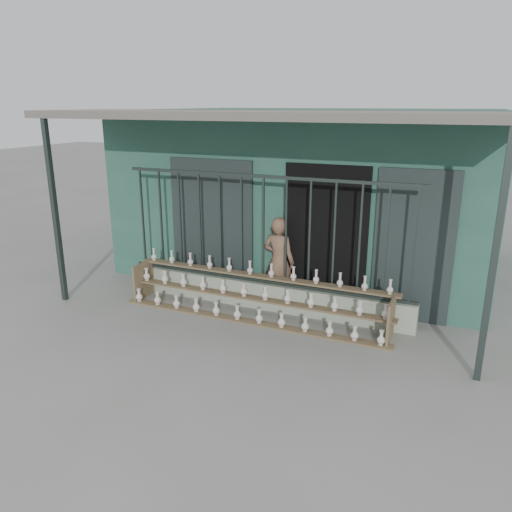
% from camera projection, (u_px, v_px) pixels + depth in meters
% --- Properties ---
extents(ground, '(60.00, 60.00, 0.00)m').
position_uv_depth(ground, '(229.00, 339.00, 7.32)').
color(ground, slate).
extents(workshop_building, '(7.40, 6.60, 3.21)m').
position_uv_depth(workshop_building, '(317.00, 187.00, 10.55)').
color(workshop_building, '#275344').
rests_on(workshop_building, ground).
extents(parapet_wall, '(5.00, 0.20, 0.45)m').
position_uv_depth(parapet_wall, '(263.00, 295.00, 8.39)').
color(parapet_wall, '#98A68E').
rests_on(parapet_wall, ground).
extents(security_fence, '(5.00, 0.04, 1.80)m').
position_uv_depth(security_fence, '(263.00, 230.00, 8.06)').
color(security_fence, '#283330').
rests_on(security_fence, parapet_wall).
extents(shelf_rack, '(4.50, 0.68, 0.85)m').
position_uv_depth(shelf_rack, '(254.00, 296.00, 7.98)').
color(shelf_rack, brown).
rests_on(shelf_rack, ground).
extents(elderly_woman, '(0.60, 0.43, 1.53)m').
position_uv_depth(elderly_woman, '(279.00, 261.00, 8.40)').
color(elderly_woman, brown).
rests_on(elderly_woman, ground).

